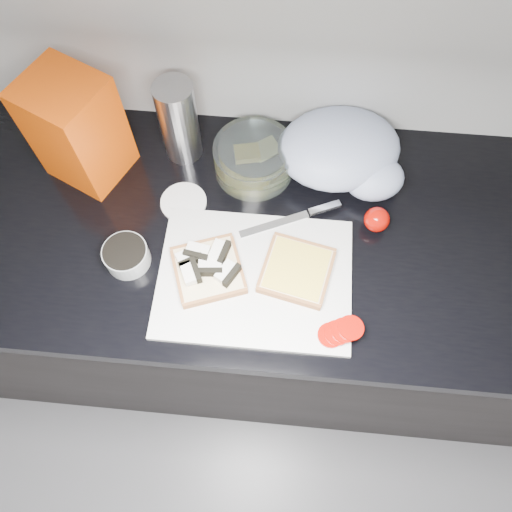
{
  "coord_description": "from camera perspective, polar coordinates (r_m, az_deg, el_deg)",
  "views": [
    {
      "loc": [
        0.1,
        0.66,
        1.86
      ],
      "look_at": [
        0.06,
        1.1,
        0.95
      ],
      "focal_mm": 35.0,
      "sensor_mm": 36.0,
      "label": 1
    }
  ],
  "objects": [
    {
      "name": "steel_canister",
      "position": [
        1.15,
        -8.82,
        14.95
      ],
      "size": [
        0.09,
        0.09,
        0.2
      ],
      "primitive_type": "cylinder",
      "color": "#A3A3A7",
      "rests_on": "countertop"
    },
    {
      "name": "seed_tub",
      "position": [
        1.07,
        -14.61,
        0.1
      ],
      "size": [
        0.09,
        0.09,
        0.05
      ],
      "color": "#A6ABAB",
      "rests_on": "countertop"
    },
    {
      "name": "base_cabinet",
      "position": [
        1.53,
        -1.8,
        -4.96
      ],
      "size": [
        3.5,
        0.6,
        0.86
      ],
      "primitive_type": "cube",
      "color": "black",
      "rests_on": "ground"
    },
    {
      "name": "glass_bowl",
      "position": [
        1.15,
        -0.24,
        11.04
      ],
      "size": [
        0.18,
        0.18,
        0.08
      ],
      "rotation": [
        0.0,
        0.0,
        0.22
      ],
      "color": "silver",
      "rests_on": "countertop"
    },
    {
      "name": "countertop",
      "position": [
        1.12,
        -2.45,
        3.21
      ],
      "size": [
        3.5,
        0.64,
        0.04
      ],
      "primitive_type": "cube",
      "color": "black",
      "rests_on": "base_cabinet"
    },
    {
      "name": "bread_right",
      "position": [
        1.03,
        4.67,
        -1.64
      ],
      "size": [
        0.17,
        0.17,
        0.02
      ],
      "rotation": [
        0.0,
        0.0,
        -0.21
      ],
      "color": "beige",
      "rests_on": "cutting_board"
    },
    {
      "name": "bread_bag",
      "position": [
        1.16,
        -19.78,
        13.45
      ],
      "size": [
        0.21,
        0.2,
        0.25
      ],
      "primitive_type": "cube",
      "rotation": [
        0.0,
        0.0,
        -0.44
      ],
      "color": "red",
      "rests_on": "countertop"
    },
    {
      "name": "tub_lid",
      "position": [
        1.14,
        -8.28,
        6.11
      ],
      "size": [
        0.12,
        0.12,
        0.01
      ],
      "primitive_type": "cylinder",
      "rotation": [
        0.0,
        0.0,
        -0.15
      ],
      "color": "white",
      "rests_on": "countertop"
    },
    {
      "name": "knife",
      "position": [
        1.1,
        5.43,
        4.71
      ],
      "size": [
        0.22,
        0.11,
        0.01
      ],
      "rotation": [
        0.0,
        0.0,
        0.43
      ],
      "color": "silver",
      "rests_on": "cutting_board"
    },
    {
      "name": "tomato_slices",
      "position": [
        1.0,
        9.64,
        -8.52
      ],
      "size": [
        0.1,
        0.08,
        0.02
      ],
      "rotation": [
        0.0,
        0.0,
        -0.09
      ],
      "color": "#A80B03",
      "rests_on": "cutting_board"
    },
    {
      "name": "bread_left",
      "position": [
        1.03,
        -5.56,
        -1.4
      ],
      "size": [
        0.18,
        0.18,
        0.04
      ],
      "rotation": [
        0.0,
        0.0,
        0.36
      ],
      "color": "beige",
      "rests_on": "cutting_board"
    },
    {
      "name": "grocery_bag",
      "position": [
        1.15,
        10.0,
        11.57
      ],
      "size": [
        0.32,
        0.28,
        0.12
      ],
      "rotation": [
        0.0,
        0.0,
        0.22
      ],
      "color": "#A2AEC8",
      "rests_on": "countertop"
    },
    {
      "name": "whole_tomatoes",
      "position": [
        1.11,
        13.64,
        4.06
      ],
      "size": [
        0.06,
        0.06,
        0.06
      ],
      "rotation": [
        0.0,
        0.0,
        -0.29
      ],
      "color": "#A80B03",
      "rests_on": "countertop"
    },
    {
      "name": "cutting_board",
      "position": [
        1.04,
        -0.15,
        -2.54
      ],
      "size": [
        0.4,
        0.3,
        0.01
      ],
      "primitive_type": "cube",
      "color": "silver",
      "rests_on": "countertop"
    }
  ]
}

